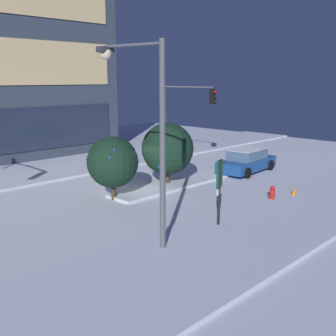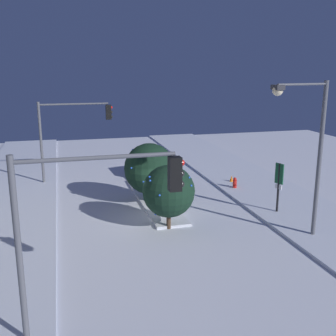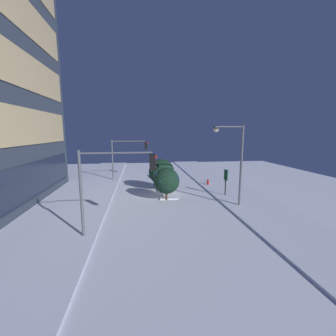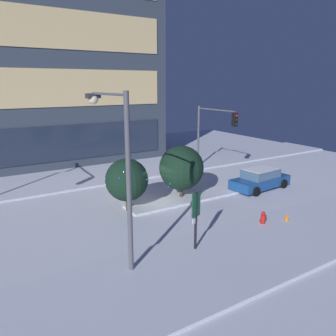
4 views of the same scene
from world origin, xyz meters
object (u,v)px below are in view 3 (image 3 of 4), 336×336
object	(u,v)px
car_near	(166,174)
fire_hydrant	(208,182)
traffic_light_corner_far_left	(113,176)
decorated_tree_median	(162,172)
parking_info_sign	(226,179)
decorated_tree_left_of_median	(166,181)
street_lamp_arched	(234,154)
traffic_light_corner_far_right	(127,152)
construction_cone	(208,181)

from	to	relation	value
car_near	fire_hydrant	size ratio (longest dim) A/B	5.95
traffic_light_corner_far_left	decorated_tree_median	xyz separation A→B (m)	(11.25, -4.13, -1.82)
parking_info_sign	decorated_tree_left_of_median	world-z (taller)	decorated_tree_left_of_median
parking_info_sign	decorated_tree_left_of_median	size ratio (longest dim) A/B	0.88
car_near	street_lamp_arched	bearing A→B (deg)	-166.03
car_near	decorated_tree_median	world-z (taller)	decorated_tree_median
street_lamp_arched	fire_hydrant	distance (m)	9.20
traffic_light_corner_far_right	decorated_tree_left_of_median	bearing A→B (deg)	-67.18
traffic_light_corner_far_right	street_lamp_arched	xyz separation A→B (m)	(-12.69, -9.63, 0.79)
street_lamp_arched	decorated_tree_median	bearing A→B (deg)	-58.54
parking_info_sign	decorated_tree_left_of_median	xyz separation A→B (m)	(-0.49, 6.24, 0.13)
street_lamp_arched	decorated_tree_median	world-z (taller)	street_lamp_arched
car_near	decorated_tree_left_of_median	bearing A→B (deg)	168.74
fire_hydrant	parking_info_sign	size ratio (longest dim) A/B	0.29
construction_cone	street_lamp_arched	bearing A→B (deg)	175.31
traffic_light_corner_far_right	decorated_tree_left_of_median	world-z (taller)	traffic_light_corner_far_right
street_lamp_arched	parking_info_sign	bearing A→B (deg)	-110.45
fire_hydrant	car_near	bearing A→B (deg)	44.75
traffic_light_corner_far_right	fire_hydrant	xyz separation A→B (m)	(-4.58, -10.02, -3.56)
street_lamp_arched	decorated_tree_median	distance (m)	9.17
street_lamp_arched	construction_cone	distance (m)	10.56
traffic_light_corner_far_right	street_lamp_arched	size ratio (longest dim) A/B	0.77
parking_info_sign	traffic_light_corner_far_right	bearing A→B (deg)	-58.83
traffic_light_corner_far_right	street_lamp_arched	distance (m)	15.95
traffic_light_corner_far_right	decorated_tree_median	world-z (taller)	traffic_light_corner_far_right
car_near	decorated_tree_left_of_median	xyz separation A→B (m)	(-10.01, 1.16, 1.21)
street_lamp_arched	fire_hydrant	world-z (taller)	street_lamp_arched
fire_hydrant	parking_info_sign	xyz separation A→B (m)	(-4.76, -0.36, 1.40)
traffic_light_corner_far_left	parking_info_sign	bearing A→B (deg)	36.75
parking_info_sign	construction_cone	world-z (taller)	parking_info_sign
parking_info_sign	decorated_tree_median	size ratio (longest dim) A/B	0.79
car_near	street_lamp_arched	world-z (taller)	street_lamp_arched
car_near	decorated_tree_left_of_median	size ratio (longest dim) A/B	1.53
construction_cone	traffic_light_corner_far_left	bearing A→B (deg)	143.16
traffic_light_corner_far_right	construction_cone	xyz separation A→B (m)	(-3.15, -10.42, -3.68)
street_lamp_arched	decorated_tree_left_of_median	xyz separation A→B (m)	(2.85, 5.49, -2.82)
traffic_light_corner_far_right	decorated_tree_median	bearing A→B (deg)	-55.43
decorated_tree_median	construction_cone	size ratio (longest dim) A/B	6.50
car_near	street_lamp_arched	size ratio (longest dim) A/B	0.68
parking_info_sign	construction_cone	distance (m)	6.38
fire_hydrant	construction_cone	xyz separation A→B (m)	(1.43, -0.40, -0.12)
decorated_tree_left_of_median	construction_cone	world-z (taller)	decorated_tree_left_of_median
decorated_tree_left_of_median	street_lamp_arched	bearing A→B (deg)	-117.42
traffic_light_corner_far_left	traffic_light_corner_far_right	size ratio (longest dim) A/B	1.00
traffic_light_corner_far_left	decorated_tree_median	world-z (taller)	traffic_light_corner_far_left
parking_info_sign	traffic_light_corner_far_left	bearing A→B (deg)	19.92
car_near	traffic_light_corner_far_right	xyz separation A→B (m)	(-0.18, 5.30, 3.24)
car_near	traffic_light_corner_far_left	xyz separation A→B (m)	(-17.32, 5.37, 3.22)
traffic_light_corner_far_right	fire_hydrant	bearing A→B (deg)	-24.58
street_lamp_arched	decorated_tree_left_of_median	world-z (taller)	street_lamp_arched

